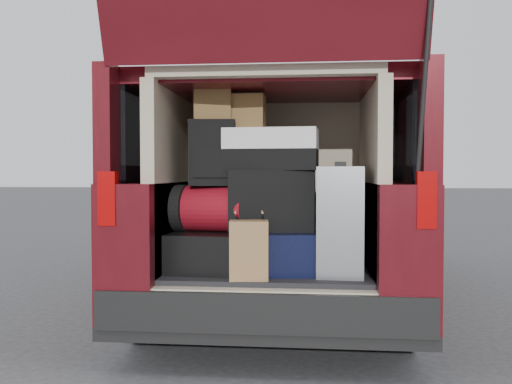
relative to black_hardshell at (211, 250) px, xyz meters
The scene contains 13 objects.
ground 0.79m from the black_hardshell, 23.76° to the right, with size 80.00×80.00×0.00m, color #353537.
minivan 1.75m from the black_hardshell, 77.50° to the left, with size 1.90×5.35×2.77m.
load_floor 0.56m from the black_hardshell, 16.35° to the left, with size 1.24×1.05×0.55m, color black.
black_hardshell is the anchor object (origin of this frame).
navy_hardshell 0.41m from the black_hardshell, ahead, with size 0.47×0.58×0.25m, color black.
silver_roller 0.84m from the black_hardshell, ahead, with size 0.27×0.43×0.65m, color silver.
kraft_bag 0.44m from the black_hardshell, 49.77° to the right, with size 0.22×0.14×0.34m, color #966943.
red_duffel 0.27m from the black_hardshell, 60.46° to the right, with size 0.45×0.29×0.29m, color maroon.
black_soft_case 0.50m from the black_hardshell, ahead, with size 0.53×0.32×0.38m, color black.
backpack 0.62m from the black_hardshell, 59.42° to the right, with size 0.29×0.17×0.41m, color black.
twotone_duffel 0.75m from the black_hardshell, ahead, with size 0.58×0.30×0.26m, color white.
grocery_sack_lower 0.93m from the black_hardshell, 38.74° to the left, with size 0.23×0.19×0.21m, color brown.
grocery_sack_upper 0.91m from the black_hardshell, 13.47° to the left, with size 0.22×0.18×0.22m, color brown.
Camera 1 is at (0.24, -3.23, 1.16)m, focal length 38.00 mm.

